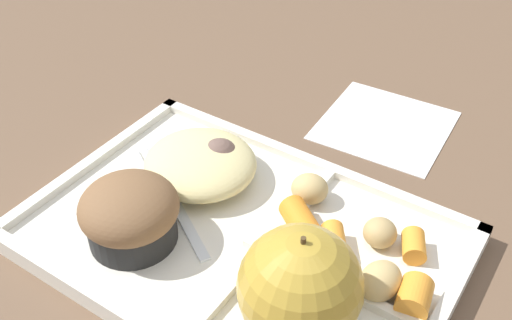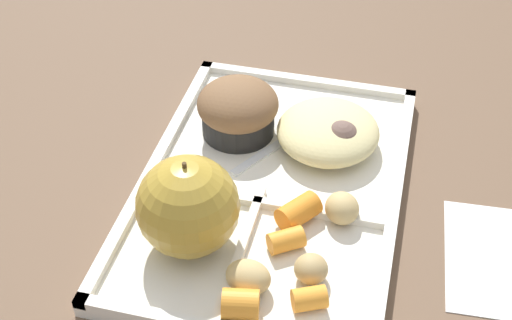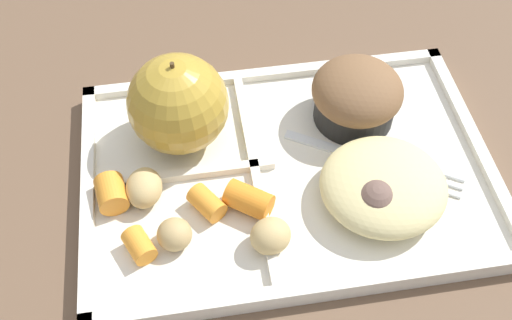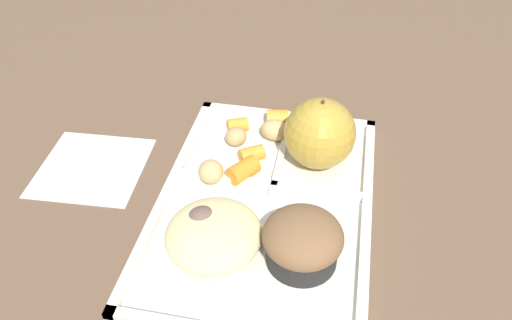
% 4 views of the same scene
% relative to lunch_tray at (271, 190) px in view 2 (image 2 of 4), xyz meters
% --- Properties ---
extents(ground, '(6.00, 6.00, 0.00)m').
position_rel_lunch_tray_xyz_m(ground, '(0.00, -0.00, -0.01)').
color(ground, brown).
extents(lunch_tray, '(0.35, 0.24, 0.02)m').
position_rel_lunch_tray_xyz_m(lunch_tray, '(0.00, 0.00, 0.00)').
color(lunch_tray, silver).
rests_on(lunch_tray, ground).
extents(green_apple, '(0.09, 0.09, 0.09)m').
position_rel_lunch_tray_xyz_m(green_apple, '(-0.09, 0.05, 0.05)').
color(green_apple, '#B79333').
rests_on(green_apple, lunch_tray).
extents(bran_muffin, '(0.08, 0.08, 0.06)m').
position_rel_lunch_tray_xyz_m(bran_muffin, '(0.07, 0.05, 0.03)').
color(bran_muffin, black).
rests_on(bran_muffin, lunch_tray).
extents(carrot_slice_near_corner, '(0.03, 0.04, 0.02)m').
position_rel_lunch_tray_xyz_m(carrot_slice_near_corner, '(-0.07, -0.03, 0.01)').
color(carrot_slice_near_corner, orange).
rests_on(carrot_slice_near_corner, lunch_tray).
extents(carrot_slice_diagonal, '(0.03, 0.03, 0.02)m').
position_rel_lunch_tray_xyz_m(carrot_slice_diagonal, '(-0.15, -0.01, 0.02)').
color(carrot_slice_diagonal, orange).
rests_on(carrot_slice_diagonal, lunch_tray).
extents(carrot_slice_small, '(0.03, 0.03, 0.02)m').
position_rel_lunch_tray_xyz_m(carrot_slice_small, '(-0.13, -0.06, 0.01)').
color(carrot_slice_small, orange).
rests_on(carrot_slice_small, lunch_tray).
extents(carrot_slice_tilted, '(0.04, 0.04, 0.02)m').
position_rel_lunch_tray_xyz_m(carrot_slice_tilted, '(-0.04, -0.03, 0.02)').
color(carrot_slice_tilted, orange).
rests_on(carrot_slice_tilted, lunch_tray).
extents(potato_chunk_wedge, '(0.04, 0.04, 0.03)m').
position_rel_lunch_tray_xyz_m(potato_chunk_wedge, '(-0.03, -0.07, 0.02)').
color(potato_chunk_wedge, tan).
rests_on(potato_chunk_wedge, lunch_tray).
extents(potato_chunk_browned, '(0.03, 0.04, 0.03)m').
position_rel_lunch_tray_xyz_m(potato_chunk_browned, '(-0.12, -0.01, 0.02)').
color(potato_chunk_browned, tan).
rests_on(potato_chunk_browned, lunch_tray).
extents(potato_chunk_golden, '(0.04, 0.04, 0.02)m').
position_rel_lunch_tray_xyz_m(potato_chunk_golden, '(-0.10, -0.06, 0.02)').
color(potato_chunk_golden, tan).
rests_on(potato_chunk_golden, lunch_tray).
extents(egg_noodle_pile, '(0.10, 0.10, 0.04)m').
position_rel_lunch_tray_xyz_m(egg_noodle_pile, '(0.07, -0.04, 0.02)').
color(egg_noodle_pile, beige).
rests_on(egg_noodle_pile, lunch_tray).
extents(meatball_side, '(0.03, 0.03, 0.03)m').
position_rel_lunch_tray_xyz_m(meatball_side, '(0.07, -0.03, 0.02)').
color(meatball_side, '#755B4C').
rests_on(meatball_side, lunch_tray).
extents(meatball_center, '(0.03, 0.03, 0.03)m').
position_rel_lunch_tray_xyz_m(meatball_center, '(0.05, -0.05, 0.02)').
color(meatball_center, brown).
rests_on(meatball_center, lunch_tray).
extents(meatball_back, '(0.04, 0.04, 0.04)m').
position_rel_lunch_tray_xyz_m(meatball_back, '(0.06, -0.06, 0.02)').
color(meatball_back, brown).
rests_on(meatball_back, lunch_tray).
extents(meatball_front, '(0.03, 0.03, 0.03)m').
position_rel_lunch_tray_xyz_m(meatball_front, '(0.06, -0.04, 0.02)').
color(meatball_front, brown).
rests_on(meatball_front, lunch_tray).
extents(plastic_fork, '(0.14, 0.10, 0.00)m').
position_rel_lunch_tray_xyz_m(plastic_fork, '(0.08, -0.01, 0.01)').
color(plastic_fork, silver).
rests_on(plastic_fork, lunch_tray).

